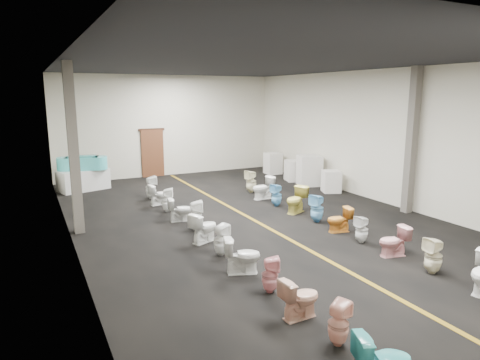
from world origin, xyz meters
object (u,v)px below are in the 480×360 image
(appliance_crate_d, at_px, (273,163))
(toilet_right_8, at_px, (277,195))
(toilet_left_1, at_px, (339,324))
(toilet_right_9, at_px, (263,188))
(display_table, at_px, (84,180))
(toilet_right_3, at_px, (394,241))
(toilet_left_9, at_px, (167,200))
(toilet_right_6, at_px, (317,208))
(toilet_right_4, at_px, (362,229))
(appliance_crate_a, at_px, (331,181))
(toilet_right_10, at_px, (251,181))
(toilet_left_4, at_px, (242,256))
(toilet_left_7, at_px, (195,215))
(toilet_left_5, at_px, (221,240))
(toilet_left_3, at_px, (270,275))
(toilet_left_8, at_px, (180,210))
(toilet_right_5, at_px, (339,220))
(toilet_right_2, at_px, (433,256))
(bathtub, at_px, (82,163))
(toilet_left_10, at_px, (159,194))
(appliance_crate_b, at_px, (309,170))
(toilet_right_7, at_px, (296,200))
(toilet_left_6, at_px, (204,227))
(toilet_left_11, at_px, (151,188))

(appliance_crate_d, bearing_deg, toilet_right_8, -119.84)
(toilet_left_1, distance_m, toilet_right_9, 9.05)
(display_table, distance_m, toilet_right_3, 11.84)
(toilet_left_9, bearing_deg, toilet_right_3, -128.33)
(toilet_right_6, bearing_deg, toilet_right_4, -18.76)
(appliance_crate_a, distance_m, toilet_right_10, 3.05)
(toilet_left_4, relative_size, toilet_right_8, 1.01)
(toilet_left_1, relative_size, toilet_left_7, 0.84)
(toilet_left_5, bearing_deg, toilet_left_3, 162.04)
(toilet_left_8, relative_size, toilet_right_5, 1.02)
(toilet_right_2, height_order, toilet_right_3, toilet_right_2)
(toilet_left_1, height_order, toilet_right_3, toilet_right_3)
(bathtub, xyz_separation_m, appliance_crate_d, (8.37, -0.31, -0.58))
(toilet_left_1, distance_m, toilet_left_10, 9.24)
(toilet_left_3, xyz_separation_m, toilet_right_8, (3.41, 5.34, 0.03))
(appliance_crate_b, xyz_separation_m, toilet_left_7, (-6.27, -3.45, -0.20))
(toilet_left_5, xyz_separation_m, toilet_right_3, (3.52, -1.83, -0.02))
(display_table, bearing_deg, toilet_left_3, -79.48)
(toilet_left_1, relative_size, toilet_right_7, 0.84)
(toilet_left_6, relative_size, toilet_right_9, 0.95)
(display_table, bearing_deg, toilet_left_1, -80.97)
(bathtub, bearing_deg, toilet_left_10, -45.79)
(toilet_left_4, distance_m, toilet_left_11, 7.19)
(toilet_right_7, bearing_deg, toilet_right_6, -25.56)
(toilet_left_8, bearing_deg, toilet_left_6, -171.48)
(display_table, bearing_deg, toilet_right_3, -62.42)
(toilet_left_9, bearing_deg, appliance_crate_b, -57.04)
(toilet_left_3, xyz_separation_m, toilet_right_4, (3.44, 1.33, -0.00))
(toilet_right_2, bearing_deg, appliance_crate_d, 168.97)
(toilet_left_3, height_order, toilet_right_6, toilet_right_6)
(toilet_left_1, distance_m, toilet_right_3, 4.13)
(display_table, height_order, toilet_right_5, display_table)
(toilet_right_6, height_order, toilet_right_8, toilet_right_6)
(toilet_right_5, bearing_deg, toilet_left_8, -118.19)
(toilet_right_8, xyz_separation_m, toilet_right_10, (0.19, 2.14, 0.05))
(toilet_left_9, relative_size, toilet_right_6, 0.92)
(toilet_left_9, relative_size, toilet_right_9, 0.95)
(toilet_left_5, xyz_separation_m, toilet_right_7, (3.59, 2.24, 0.04))
(toilet_left_10, height_order, toilet_right_2, toilet_right_2)
(appliance_crate_b, relative_size, toilet_right_4, 1.73)
(toilet_right_6, bearing_deg, appliance_crate_d, 141.65)
(appliance_crate_a, distance_m, appliance_crate_b, 1.43)
(toilet_left_3, relative_size, toilet_left_11, 0.86)
(toilet_left_8, xyz_separation_m, toilet_right_10, (3.61, 2.32, 0.08))
(appliance_crate_b, bearing_deg, toilet_left_7, -151.18)
(toilet_left_1, bearing_deg, appliance_crate_a, -58.61)
(appliance_crate_d, distance_m, toilet_right_2, 11.63)
(toilet_left_5, height_order, toilet_right_8, toilet_right_8)
(display_table, xyz_separation_m, toilet_left_10, (1.99, -3.51, -0.05))
(toilet_left_3, relative_size, toilet_left_6, 0.91)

